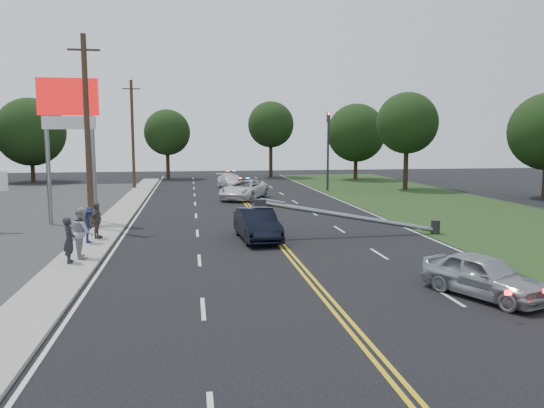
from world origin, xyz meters
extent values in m
plane|color=black|center=(0.00, 0.00, 0.00)|extent=(120.00, 120.00, 0.00)
cube|color=gray|center=(-8.40, 10.00, 0.06)|extent=(1.80, 70.00, 0.12)
cube|color=#1B3414|center=(13.50, 10.00, 0.01)|extent=(12.00, 80.00, 0.01)
cube|color=gold|center=(0.00, 10.00, 0.01)|extent=(0.36, 80.00, 0.00)
cylinder|color=gray|center=(-11.70, 14.00, 3.50)|extent=(0.24, 0.24, 7.00)
cylinder|color=gray|center=(-9.30, 14.00, 3.50)|extent=(0.24, 0.24, 7.00)
cube|color=red|center=(-10.50, 14.00, 7.00)|extent=(3.20, 0.35, 2.00)
cube|color=white|center=(-10.50, 14.00, 5.60)|extent=(2.80, 0.30, 0.70)
cylinder|color=#2D2D30|center=(8.30, 30.00, 3.50)|extent=(0.20, 0.20, 7.00)
cube|color=#2D2D30|center=(8.30, 30.00, 6.60)|extent=(0.28, 0.28, 0.90)
sphere|color=#FF0C07|center=(8.30, 29.84, 6.90)|extent=(0.22, 0.22, 0.22)
cylinder|color=#2D2D30|center=(8.10, 8.00, 0.35)|extent=(0.44, 0.44, 0.70)
cylinder|color=gray|center=(3.67, 8.00, 0.98)|extent=(8.90, 0.24, 1.80)
cube|color=#2D2D30|center=(-0.76, 8.00, 1.76)|extent=(0.55, 0.32, 0.30)
cylinder|color=#382619|center=(-9.20, 12.00, 5.00)|extent=(0.28, 0.28, 10.00)
cube|color=#382619|center=(-9.20, 12.00, 9.20)|extent=(1.60, 0.10, 0.10)
cylinder|color=#382619|center=(-9.20, 34.00, 5.00)|extent=(0.28, 0.28, 10.00)
cube|color=#382619|center=(-9.20, 34.00, 9.20)|extent=(1.60, 0.10, 0.10)
cylinder|color=black|center=(-20.81, 43.70, 1.56)|extent=(0.44, 0.44, 3.12)
sphere|color=black|center=(-20.81, 43.70, 5.37)|extent=(7.26, 7.26, 7.26)
cylinder|color=black|center=(-6.57, 45.95, 1.56)|extent=(0.44, 0.44, 3.12)
sphere|color=black|center=(-6.57, 45.95, 5.37)|extent=(5.27, 5.27, 5.27)
cylinder|color=black|center=(5.62, 46.74, 1.84)|extent=(0.44, 0.44, 3.67)
sphere|color=black|center=(5.62, 46.74, 6.32)|extent=(5.50, 5.50, 5.50)
cylinder|color=black|center=(14.65, 41.71, 1.54)|extent=(0.44, 0.44, 3.08)
sphere|color=black|center=(14.65, 41.71, 5.30)|extent=(6.58, 6.58, 6.58)
cylinder|color=black|center=(15.60, 29.69, 1.77)|extent=(0.44, 0.44, 3.54)
sphere|color=black|center=(15.60, 29.69, 6.10)|extent=(5.59, 5.59, 5.59)
imported|color=black|center=(-0.93, 7.80, 0.74)|extent=(1.92, 4.62, 1.48)
imported|color=#9C9FA3|center=(4.74, -2.15, 0.66)|extent=(3.05, 4.18, 1.32)
imported|color=silver|center=(0.10, 24.38, 0.76)|extent=(4.66, 6.03, 1.52)
imported|color=silver|center=(-0.20, 33.63, 0.67)|extent=(2.91, 4.94, 1.34)
imported|color=#23232A|center=(-8.53, 3.87, 0.98)|extent=(0.46, 0.66, 1.73)
imported|color=#ABABAF|center=(-8.20, 4.72, 1.11)|extent=(0.99, 1.14, 1.99)
imported|color=#1C2246|center=(-8.54, 7.71, 0.93)|extent=(0.67, 1.08, 1.61)
imported|color=#5B4D49|center=(-8.34, 8.72, 0.97)|extent=(0.62, 1.06, 1.69)
camera|label=1|loc=(-3.97, -16.61, 4.82)|focal=35.00mm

